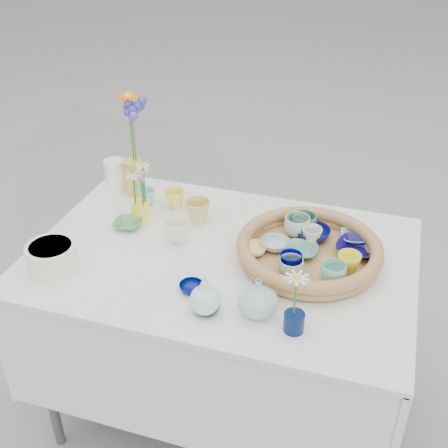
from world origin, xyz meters
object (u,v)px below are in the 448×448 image
(display_table, at_px, (223,408))
(bud_vase_seafoam, at_px, (258,297))
(wicker_tray, at_px, (309,251))
(tall_vase_yellow, at_px, (134,177))

(display_table, relative_size, bud_vase_seafoam, 10.51)
(wicker_tray, bearing_deg, display_table, -169.88)
(wicker_tray, xyz_separation_m, tall_vase_yellow, (-0.74, 0.25, 0.03))
(display_table, bearing_deg, bud_vase_seafoam, -53.43)
(wicker_tray, xyz_separation_m, bud_vase_seafoam, (-0.09, -0.30, 0.02))
(display_table, height_order, tall_vase_yellow, tall_vase_yellow)
(display_table, distance_m, tall_vase_yellow, 1.00)
(wicker_tray, relative_size, tall_vase_yellow, 3.39)
(bud_vase_seafoam, bearing_deg, tall_vase_yellow, 139.71)
(bud_vase_seafoam, xyz_separation_m, tall_vase_yellow, (-0.65, 0.55, 0.01))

